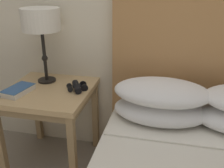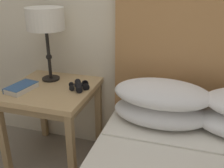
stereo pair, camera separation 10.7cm
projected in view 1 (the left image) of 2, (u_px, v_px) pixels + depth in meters
nightstand at (49, 99)px, 1.83m from camera, size 0.58×0.58×0.60m
table_lamp at (41, 22)px, 1.77m from camera, size 0.26×0.26×0.52m
book_on_nightstand at (18, 90)px, 1.73m from camera, size 0.16×0.23×0.04m
binoculars_pair at (77, 87)px, 1.78m from camera, size 0.16×0.16×0.05m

